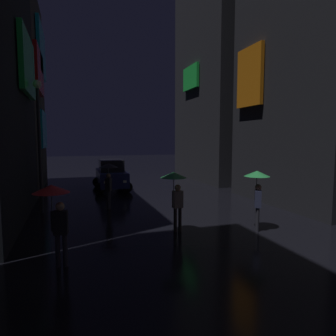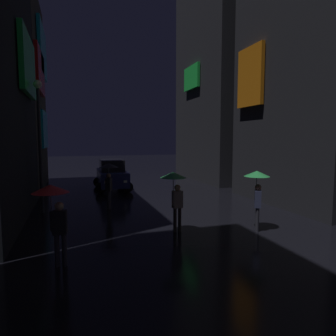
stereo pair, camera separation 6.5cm
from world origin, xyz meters
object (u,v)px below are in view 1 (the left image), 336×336
(pedestrian_midstreet_centre_black, at_px, (108,173))
(pedestrian_foreground_left_green, at_px, (175,185))
(pedestrian_foreground_right_green, at_px, (257,184))
(streetlamp_left_far, at_px, (39,131))
(car_distant, at_px, (111,175))
(pedestrian_far_right_red, at_px, (54,203))

(pedestrian_midstreet_centre_black, bearing_deg, pedestrian_foreground_left_green, -68.40)
(pedestrian_foreground_right_green, height_order, streetlamp_left_far, streetlamp_left_far)
(pedestrian_foreground_right_green, height_order, car_distant, pedestrian_foreground_right_green)
(pedestrian_midstreet_centre_black, relative_size, streetlamp_left_far, 0.37)
(pedestrian_foreground_left_green, xyz_separation_m, streetlamp_left_far, (-4.63, 4.41, 1.90))
(pedestrian_far_right_red, bearing_deg, car_distant, 75.93)
(pedestrian_foreground_left_green, bearing_deg, pedestrian_far_right_red, -154.82)
(car_distant, bearing_deg, streetlamp_left_far, -125.03)
(pedestrian_midstreet_centre_black, height_order, car_distant, pedestrian_midstreet_centre_black)
(pedestrian_far_right_red, height_order, pedestrian_midstreet_centre_black, same)
(pedestrian_foreground_left_green, bearing_deg, pedestrian_midstreet_centre_black, 111.60)
(pedestrian_foreground_right_green, distance_m, streetlamp_left_far, 9.23)
(pedestrian_far_right_red, relative_size, pedestrian_foreground_right_green, 1.00)
(pedestrian_foreground_right_green, xyz_separation_m, pedestrian_foreground_left_green, (-2.87, 0.62, 0.00))
(pedestrian_far_right_red, bearing_deg, pedestrian_foreground_left_green, 25.18)
(pedestrian_far_right_red, distance_m, pedestrian_foreground_left_green, 4.20)
(streetlamp_left_far, bearing_deg, car_distant, 54.97)
(pedestrian_foreground_right_green, distance_m, pedestrian_foreground_left_green, 2.94)
(pedestrian_midstreet_centre_black, bearing_deg, pedestrian_foreground_right_green, -47.35)
(pedestrian_foreground_right_green, distance_m, pedestrian_midstreet_centre_black, 6.79)
(pedestrian_foreground_left_green, xyz_separation_m, car_distant, (-0.92, 9.71, -0.74))
(pedestrian_midstreet_centre_black, distance_m, car_distant, 5.46)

